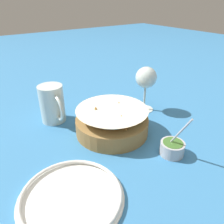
% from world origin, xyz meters
% --- Properties ---
extents(ground_plane, '(4.00, 4.00, 0.00)m').
position_xyz_m(ground_plane, '(0.00, 0.00, 0.00)').
color(ground_plane, teal).
extents(food_basket, '(0.21, 0.21, 0.08)m').
position_xyz_m(food_basket, '(0.03, 0.03, 0.03)').
color(food_basket, olive).
rests_on(food_basket, ground_plane).
extents(sauce_cup, '(0.07, 0.06, 0.12)m').
position_xyz_m(sauce_cup, '(0.20, 0.10, 0.02)').
color(sauce_cup, '#B7B7BC').
rests_on(sauce_cup, ground_plane).
extents(wine_glass, '(0.07, 0.07, 0.15)m').
position_xyz_m(wine_glass, '(-0.03, 0.21, 0.11)').
color(wine_glass, silver).
rests_on(wine_glass, ground_plane).
extents(beer_mug, '(0.12, 0.08, 0.12)m').
position_xyz_m(beer_mug, '(-0.14, -0.08, 0.05)').
color(beer_mug, silver).
rests_on(beer_mug, ground_plane).
extents(side_plate, '(0.21, 0.21, 0.01)m').
position_xyz_m(side_plate, '(0.18, -0.17, 0.01)').
color(side_plate, white).
rests_on(side_plate, ground_plane).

